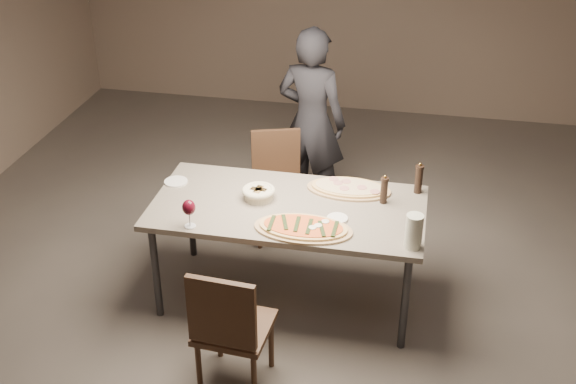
% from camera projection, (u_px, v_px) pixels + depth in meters
% --- Properties ---
extents(room, '(7.00, 7.00, 7.00)m').
position_uv_depth(room, '(288.00, 114.00, 4.44)').
color(room, '#58514C').
rests_on(room, ground).
extents(dining_table, '(1.80, 0.90, 0.75)m').
position_uv_depth(dining_table, '(288.00, 213.00, 4.79)').
color(dining_table, gray).
rests_on(dining_table, ground).
extents(zucchini_pizza, '(0.62, 0.34, 0.05)m').
position_uv_depth(zucchini_pizza, '(303.00, 228.00, 4.48)').
color(zucchini_pizza, tan).
rests_on(zucchini_pizza, dining_table).
extents(ham_pizza, '(0.57, 0.32, 0.04)m').
position_uv_depth(ham_pizza, '(349.00, 188.00, 4.93)').
color(ham_pizza, tan).
rests_on(ham_pizza, dining_table).
extents(bread_basket, '(0.22, 0.22, 0.08)m').
position_uv_depth(bread_basket, '(259.00, 192.00, 4.81)').
color(bread_basket, beige).
rests_on(bread_basket, dining_table).
extents(oil_dish, '(0.13, 0.13, 0.02)m').
position_uv_depth(oil_dish, '(337.00, 218.00, 4.60)').
color(oil_dish, white).
rests_on(oil_dish, dining_table).
extents(pepper_mill_left, '(0.05, 0.05, 0.21)m').
position_uv_depth(pepper_mill_left, '(384.00, 190.00, 4.74)').
color(pepper_mill_left, black).
rests_on(pepper_mill_left, dining_table).
extents(pepper_mill_right, '(0.06, 0.06, 0.23)m').
position_uv_depth(pepper_mill_right, '(419.00, 179.00, 4.86)').
color(pepper_mill_right, black).
rests_on(pepper_mill_right, dining_table).
extents(carafe, '(0.11, 0.11, 0.22)m').
position_uv_depth(carafe, '(414.00, 231.00, 4.28)').
color(carafe, silver).
rests_on(carafe, dining_table).
extents(wine_glass, '(0.08, 0.08, 0.19)m').
position_uv_depth(wine_glass, '(189.00, 208.00, 4.46)').
color(wine_glass, silver).
rests_on(wine_glass, dining_table).
extents(side_plate, '(0.16, 0.16, 0.01)m').
position_uv_depth(side_plate, '(176.00, 182.00, 5.03)').
color(side_plate, white).
rests_on(side_plate, dining_table).
extents(chair_near, '(0.44, 0.44, 0.87)m').
position_uv_depth(chair_near, '(229.00, 325.00, 4.10)').
color(chair_near, '#3F291A').
rests_on(chair_near, ground).
extents(chair_far, '(0.50, 0.50, 0.85)m').
position_uv_depth(chair_far, '(277.00, 179.00, 5.66)').
color(chair_far, '#3F291A').
rests_on(chair_far, ground).
extents(diner, '(0.64, 0.49, 1.58)m').
position_uv_depth(diner, '(311.00, 122.00, 5.83)').
color(diner, black).
rests_on(diner, ground).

